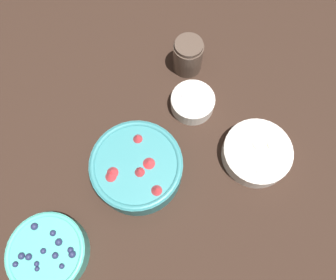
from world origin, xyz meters
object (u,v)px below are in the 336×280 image
object	(u,v)px
bowl_blueberries	(48,252)
bowl_strawberries	(137,167)
bowl_bananas	(257,152)
jar_chocolate	(188,57)
bowl_cream	(193,101)

from	to	relation	value
bowl_blueberries	bowl_strawberries	bearing A→B (deg)	-165.64
bowl_blueberries	bowl_bananas	size ratio (longest dim) A/B	1.02
bowl_blueberries	jar_chocolate	distance (m)	0.58
bowl_bananas	bowl_strawberries	bearing A→B (deg)	-22.23
bowl_bananas	jar_chocolate	xyz separation A→B (m)	(0.01, -0.31, 0.02)
bowl_strawberries	bowl_blueberries	size ratio (longest dim) A/B	1.26
bowl_cream	bowl_strawberries	bearing A→B (deg)	22.44
bowl_cream	jar_chocolate	world-z (taller)	jar_chocolate
bowl_cream	jar_chocolate	bearing A→B (deg)	-115.50
bowl_strawberries	bowl_blueberries	bearing A→B (deg)	14.36
bowl_strawberries	bowl_cream	xyz separation A→B (m)	(-0.21, -0.09, -0.02)
bowl_bananas	bowl_blueberries	bearing A→B (deg)	-4.84
jar_chocolate	bowl_blueberries	bearing A→B (deg)	26.98
bowl_cream	jar_chocolate	size ratio (longest dim) A/B	1.15
bowl_blueberries	bowl_bananas	world-z (taller)	bowl_blueberries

